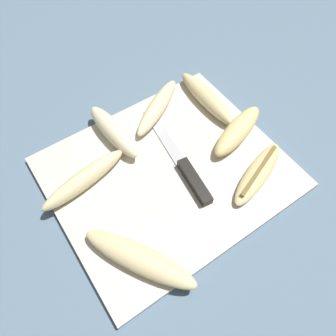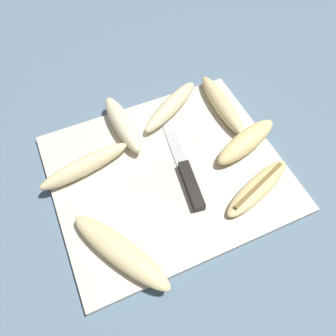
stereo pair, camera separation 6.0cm
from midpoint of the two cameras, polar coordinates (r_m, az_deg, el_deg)
The scene contains 10 objects.
ground_plane at distance 0.62m, azimuth 2.77°, elevation -1.31°, with size 4.00×4.00×0.00m, color slate.
cutting_board at distance 0.62m, azimuth 2.79°, elevation -1.02°, with size 0.42×0.36×0.01m.
knife at distance 0.60m, azimuth 6.10°, elevation -1.19°, with size 0.05×0.25×0.02m.
banana_ripe_center at distance 0.53m, azimuth -5.04°, elevation -14.59°, with size 0.13×0.19×0.03m.
banana_soft_right at distance 0.61m, azimuth -11.60°, elevation 0.15°, with size 0.18×0.06×0.03m.
banana_cream_curved at distance 0.69m, azimuth 3.01°, elevation 10.52°, with size 0.16×0.11×0.03m.
banana_spotted_left at distance 0.61m, azimuth 18.11°, elevation -3.50°, with size 0.16×0.09×0.02m.
banana_mellow_near at distance 0.70m, azimuth 11.83°, elevation 10.64°, with size 0.04×0.18×0.03m.
banana_bright_far at distance 0.65m, azimuth -5.32°, elevation 7.47°, with size 0.05×0.16×0.04m.
banana_golden_short at distance 0.65m, azimuth 16.03°, elevation 4.25°, with size 0.16×0.09×0.03m.
Camera 2 is at (-0.13, -0.30, 0.53)m, focal length 35.00 mm.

